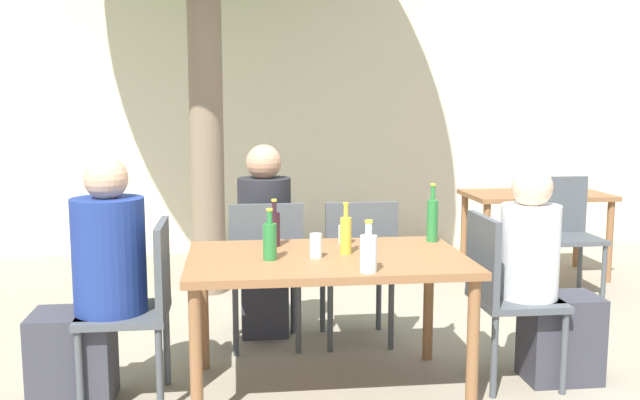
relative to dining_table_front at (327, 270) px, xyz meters
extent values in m
plane|color=gray|center=(0.00, 0.00, -0.66)|extent=(30.00, 30.00, 0.00)
cube|color=beige|center=(0.00, 3.62, 0.74)|extent=(10.00, 0.08, 2.80)
cylinder|color=#7A6651|center=(-0.68, 2.07, 0.72)|extent=(0.26, 0.26, 2.76)
cube|color=brown|center=(0.00, 0.00, 0.06)|extent=(1.44, 0.92, 0.04)
cylinder|color=brown|center=(-0.66, -0.40, -0.31)|extent=(0.06, 0.06, 0.70)
cylinder|color=brown|center=(0.66, -0.40, -0.31)|extent=(0.06, 0.06, 0.70)
cylinder|color=brown|center=(-0.66, 0.40, -0.31)|extent=(0.06, 0.06, 0.70)
cylinder|color=brown|center=(0.66, 0.40, -0.31)|extent=(0.06, 0.06, 0.70)
cube|color=brown|center=(2.12, 2.26, 0.06)|extent=(1.20, 0.69, 0.04)
cylinder|color=brown|center=(1.58, 1.98, -0.31)|extent=(0.06, 0.06, 0.70)
cylinder|color=brown|center=(2.66, 1.98, -0.31)|extent=(0.06, 0.06, 0.70)
cylinder|color=brown|center=(1.58, 2.54, -0.31)|extent=(0.06, 0.06, 0.70)
cylinder|color=brown|center=(2.66, 2.54, -0.31)|extent=(0.06, 0.06, 0.70)
cube|color=#474C51|center=(-1.04, 0.00, -0.20)|extent=(0.44, 0.44, 0.04)
cube|color=#474C51|center=(-0.84, 0.00, 0.05)|extent=(0.04, 0.44, 0.45)
cylinder|color=#474C51|center=(-1.23, 0.19, -0.44)|extent=(0.04, 0.04, 0.44)
cylinder|color=#474C51|center=(-1.23, -0.19, -0.44)|extent=(0.04, 0.04, 0.44)
cylinder|color=#474C51|center=(-0.85, 0.19, -0.44)|extent=(0.04, 0.04, 0.44)
cylinder|color=#474C51|center=(-0.85, -0.19, -0.44)|extent=(0.04, 0.04, 0.44)
cube|color=#474C51|center=(1.04, 0.00, -0.20)|extent=(0.44, 0.44, 0.04)
cube|color=#474C51|center=(0.84, 0.00, 0.05)|extent=(0.04, 0.44, 0.45)
cylinder|color=#474C51|center=(1.23, -0.19, -0.44)|extent=(0.04, 0.04, 0.44)
cylinder|color=#474C51|center=(1.23, 0.19, -0.44)|extent=(0.04, 0.04, 0.44)
cylinder|color=#474C51|center=(0.85, -0.19, -0.44)|extent=(0.04, 0.04, 0.44)
cylinder|color=#474C51|center=(0.85, 0.19, -0.44)|extent=(0.04, 0.04, 0.44)
cube|color=#474C51|center=(-0.29, 0.78, -0.20)|extent=(0.44, 0.44, 0.04)
cube|color=#474C51|center=(-0.29, 0.58, 0.05)|extent=(0.44, 0.04, 0.45)
cylinder|color=#474C51|center=(-0.10, 0.97, -0.44)|extent=(0.04, 0.04, 0.44)
cylinder|color=#474C51|center=(-0.48, 0.97, -0.44)|extent=(0.04, 0.04, 0.44)
cylinder|color=#474C51|center=(-0.10, 0.59, -0.44)|extent=(0.04, 0.04, 0.44)
cylinder|color=#474C51|center=(-0.48, 0.59, -0.44)|extent=(0.04, 0.04, 0.44)
cube|color=#474C51|center=(0.29, 0.78, -0.20)|extent=(0.44, 0.44, 0.04)
cube|color=#474C51|center=(0.29, 0.58, 0.05)|extent=(0.44, 0.04, 0.45)
cylinder|color=#474C51|center=(0.48, 0.97, -0.44)|extent=(0.04, 0.04, 0.44)
cylinder|color=#474C51|center=(0.10, 0.97, -0.44)|extent=(0.04, 0.04, 0.44)
cylinder|color=#474C51|center=(0.48, 0.59, -0.44)|extent=(0.04, 0.04, 0.44)
cylinder|color=#474C51|center=(0.10, 0.59, -0.44)|extent=(0.04, 0.04, 0.44)
cube|color=#474C51|center=(2.12, 1.60, -0.20)|extent=(0.44, 0.44, 0.04)
cube|color=#474C51|center=(2.12, 1.80, 0.05)|extent=(0.44, 0.04, 0.45)
cylinder|color=#474C51|center=(1.93, 1.41, -0.44)|extent=(0.04, 0.04, 0.44)
cylinder|color=#474C51|center=(2.31, 1.41, -0.44)|extent=(0.04, 0.04, 0.44)
cylinder|color=#474C51|center=(1.93, 1.79, -0.44)|extent=(0.04, 0.04, 0.44)
cylinder|color=#474C51|center=(2.31, 1.79, -0.44)|extent=(0.04, 0.04, 0.44)
cube|color=#383842|center=(-1.30, 0.00, -0.42)|extent=(0.40, 0.33, 0.48)
cylinder|color=navy|center=(-1.10, 0.00, 0.11)|extent=(0.36, 0.36, 0.58)
sphere|color=tan|center=(-1.10, 0.00, 0.50)|extent=(0.22, 0.22, 0.22)
cube|color=#383842|center=(1.30, 0.00, -0.42)|extent=(0.40, 0.28, 0.48)
cylinder|color=white|center=(1.10, 0.00, 0.07)|extent=(0.32, 0.32, 0.50)
sphere|color=beige|center=(1.10, 0.00, 0.42)|extent=(0.22, 0.22, 0.22)
cube|color=#383842|center=(-0.29, 1.04, -0.42)|extent=(0.30, 0.40, 0.48)
cylinder|color=#232328|center=(-0.29, 0.84, 0.11)|extent=(0.34, 0.34, 0.58)
sphere|color=tan|center=(-0.29, 0.84, 0.50)|extent=(0.22, 0.22, 0.22)
cylinder|color=silver|center=(0.15, -0.38, 0.17)|extent=(0.08, 0.08, 0.18)
cylinder|color=silver|center=(0.15, -0.38, 0.28)|extent=(0.03, 0.03, 0.06)
cylinder|color=gold|center=(0.15, -0.38, 0.32)|extent=(0.04, 0.04, 0.01)
cylinder|color=#287A38|center=(0.64, 0.30, 0.20)|extent=(0.06, 0.06, 0.24)
cylinder|color=#287A38|center=(0.64, 0.30, 0.36)|extent=(0.03, 0.03, 0.08)
cylinder|color=gold|center=(0.64, 0.30, 0.41)|extent=(0.03, 0.03, 0.01)
cylinder|color=#331923|center=(-0.26, 0.27, 0.17)|extent=(0.06, 0.06, 0.19)
cylinder|color=#331923|center=(-0.26, 0.27, 0.30)|extent=(0.02, 0.02, 0.07)
cylinder|color=gold|center=(-0.26, 0.27, 0.34)|extent=(0.03, 0.03, 0.01)
cylinder|color=gold|center=(0.10, 0.03, 0.18)|extent=(0.06, 0.06, 0.19)
cylinder|color=gold|center=(0.10, 0.03, 0.31)|extent=(0.02, 0.02, 0.07)
cylinder|color=gold|center=(0.10, 0.03, 0.35)|extent=(0.03, 0.03, 0.01)
cylinder|color=#287A38|center=(-0.30, -0.06, 0.17)|extent=(0.07, 0.07, 0.19)
cylinder|color=#287A38|center=(-0.30, -0.06, 0.30)|extent=(0.03, 0.03, 0.07)
cylinder|color=gold|center=(-0.30, -0.06, 0.34)|extent=(0.03, 0.03, 0.01)
cylinder|color=silver|center=(0.14, 0.31, 0.13)|extent=(0.07, 0.07, 0.10)
cylinder|color=white|center=(-0.06, -0.04, 0.14)|extent=(0.06, 0.06, 0.13)
camera|label=1|loc=(-0.47, -3.59, 0.89)|focal=40.00mm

